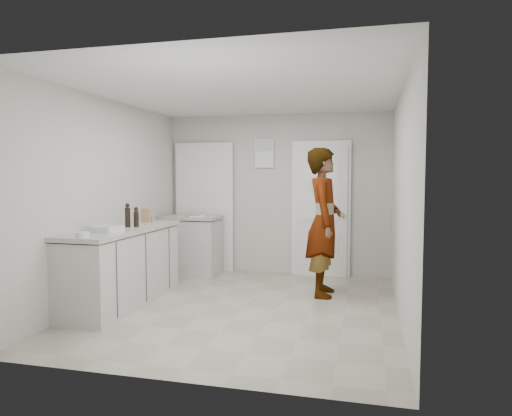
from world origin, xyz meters
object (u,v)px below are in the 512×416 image
(spice_jar, at_px, (153,219))
(egg_bowl, at_px, (82,235))
(oil_cruet_b, at_px, (128,216))
(person, at_px, (324,222))
(oil_cruet_a, at_px, (136,217))
(baking_dish, at_px, (105,229))
(cake_mix_box, at_px, (146,215))

(spice_jar, distance_m, egg_bowl, 1.63)
(oil_cruet_b, bearing_deg, egg_bowl, -88.58)
(person, xyz_separation_m, spice_jar, (-2.30, -0.22, 0.01))
(oil_cruet_b, xyz_separation_m, egg_bowl, (0.02, -0.94, -0.11))
(oil_cruet_a, bearing_deg, baking_dish, -106.19)
(oil_cruet_a, bearing_deg, spice_jar, 99.73)
(person, bearing_deg, egg_bowl, 125.95)
(spice_jar, height_order, oil_cruet_a, oil_cruet_a)
(egg_bowl, bearing_deg, oil_cruet_b, 91.42)
(oil_cruet_b, bearing_deg, cake_mix_box, 95.96)
(person, xyz_separation_m, oil_cruet_a, (-2.19, -0.87, 0.09))
(oil_cruet_a, relative_size, egg_bowl, 1.84)
(spice_jar, relative_size, oil_cruet_b, 0.25)
(cake_mix_box, distance_m, baking_dish, 1.01)
(cake_mix_box, distance_m, oil_cruet_a, 0.56)
(oil_cruet_b, bearing_deg, person, 21.77)
(spice_jar, bearing_deg, person, 5.42)
(oil_cruet_a, relative_size, oil_cruet_b, 0.84)
(cake_mix_box, bearing_deg, baking_dish, -91.43)
(oil_cruet_a, xyz_separation_m, baking_dish, (-0.14, -0.47, -0.09))
(baking_dish, bearing_deg, egg_bowl, -82.68)
(cake_mix_box, height_order, oil_cruet_a, oil_cruet_a)
(spice_jar, height_order, egg_bowl, spice_jar)
(person, relative_size, oil_cruet_b, 6.55)
(cake_mix_box, xyz_separation_m, spice_jar, (0.04, 0.11, -0.06))
(spice_jar, bearing_deg, egg_bowl, -88.54)
(person, bearing_deg, cake_mix_box, 94.71)
(oil_cruet_a, relative_size, baking_dish, 0.60)
(cake_mix_box, relative_size, oil_cruet_b, 0.63)
(cake_mix_box, relative_size, spice_jar, 2.58)
(cake_mix_box, bearing_deg, spice_jar, 67.43)
(oil_cruet_a, distance_m, egg_bowl, 0.98)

